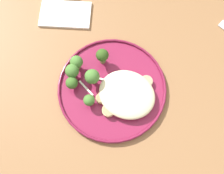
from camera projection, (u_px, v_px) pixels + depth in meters
ground at (116, 140)px, 1.37m from camera, size 6.00×6.00×0.00m
wooden_dining_table at (119, 116)px, 0.74m from camera, size 1.40×1.00×0.74m
dinner_plate at (112, 88)px, 0.68m from camera, size 0.29×0.29×0.02m
noodle_bed at (128, 95)px, 0.65m from camera, size 0.15×0.13×0.04m
seared_scallop_large_seared at (124, 102)px, 0.65m from camera, size 0.03×0.03×0.01m
seared_scallop_on_noodles at (146, 82)px, 0.67m from camera, size 0.03×0.03×0.01m
seared_scallop_center_golden at (124, 78)px, 0.67m from camera, size 0.03×0.03×0.02m
seared_scallop_rear_pale at (109, 89)px, 0.66m from camera, size 0.03×0.03×0.02m
seared_scallop_left_edge at (125, 91)px, 0.66m from camera, size 0.03×0.03×0.01m
seared_scallop_tiny_bay at (108, 111)px, 0.64m from camera, size 0.03×0.03×0.01m
seared_scallop_tilted_round at (101, 97)px, 0.65m from camera, size 0.03×0.03×0.02m
broccoli_floret_center_pile at (102, 56)px, 0.66m from camera, size 0.03×0.03×0.06m
broccoli_floret_right_tilted at (72, 82)px, 0.65m from camera, size 0.03×0.03×0.04m
broccoli_floret_beside_noodles at (92, 77)px, 0.64m from camera, size 0.04×0.04×0.06m
broccoli_floret_near_rim at (89, 100)px, 0.64m from camera, size 0.03×0.03×0.04m
broccoli_floret_front_edge at (72, 71)px, 0.65m from camera, size 0.04×0.04×0.06m
broccoli_floret_left_leaning at (77, 62)px, 0.66m from camera, size 0.03×0.03×0.06m
onion_sliver_short_strip at (86, 88)px, 0.67m from camera, size 0.05×0.02×0.00m
onion_sliver_pale_crescent at (98, 78)px, 0.68m from camera, size 0.04×0.01×0.00m
folded_napkin at (65, 14)px, 0.75m from camera, size 0.17×0.14×0.01m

